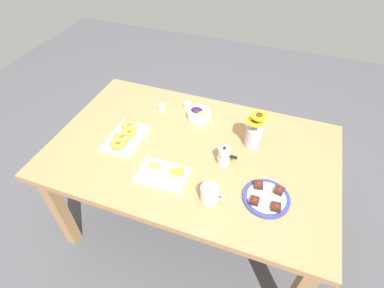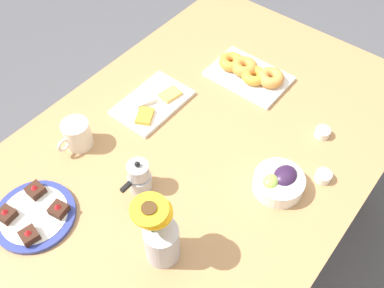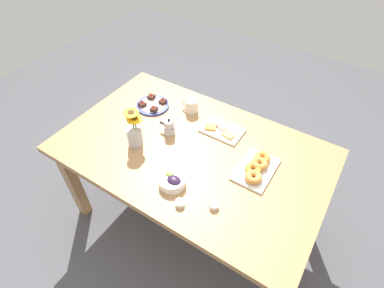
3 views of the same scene
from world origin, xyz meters
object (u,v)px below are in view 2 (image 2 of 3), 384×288
at_px(dining_table, 192,168).
at_px(cheese_platter, 152,103).
at_px(coffee_mug, 77,134).
at_px(grape_bowl, 279,182).
at_px(jam_cup_honey, 323,176).
at_px(jam_cup_berry, 322,132).
at_px(croissant_platter, 250,73).
at_px(moka_pot, 139,177).
at_px(dessert_plate, 34,215).
at_px(flower_vase, 161,239).

relative_size(dining_table, cheese_platter, 6.15).
relative_size(dining_table, coffee_mug, 13.24).
xyz_separation_m(dining_table, coffee_mug, (0.20, -0.30, 0.13)).
height_order(grape_bowl, jam_cup_honey, grape_bowl).
xyz_separation_m(dining_table, grape_bowl, (-0.05, 0.28, 0.12)).
xyz_separation_m(cheese_platter, jam_cup_berry, (-0.24, 0.52, 0.01)).
relative_size(croissant_platter, moka_pot, 2.36).
xyz_separation_m(grape_bowl, croissant_platter, (-0.34, -0.33, -0.01)).
bearing_deg(jam_cup_berry, cheese_platter, -65.09).
distance_m(dessert_plate, moka_pot, 0.31).
height_order(coffee_mug, cheese_platter, coffee_mug).
xyz_separation_m(jam_cup_honey, moka_pot, (0.36, -0.41, 0.03)).
height_order(coffee_mug, jam_cup_berry, coffee_mug).
bearing_deg(moka_pot, cheese_platter, -144.01).
relative_size(coffee_mug, jam_cup_berry, 2.52).
relative_size(cheese_platter, moka_pot, 2.18).
bearing_deg(coffee_mug, cheese_platter, 166.37).
relative_size(grape_bowl, jam_cup_honey, 3.08).
bearing_deg(dessert_plate, jam_cup_honey, 137.42).
xyz_separation_m(dessert_plate, flower_vase, (-0.14, 0.35, 0.07)).
relative_size(coffee_mug, cheese_platter, 0.46).
distance_m(coffee_mug, flower_vase, 0.46).
bearing_deg(flower_vase, cheese_platter, -135.23).
bearing_deg(grape_bowl, croissant_platter, -135.94).
relative_size(dining_table, dessert_plate, 7.02).
xyz_separation_m(dining_table, croissant_platter, (-0.40, -0.05, 0.11)).
relative_size(cheese_platter, jam_cup_berry, 5.42).
bearing_deg(dining_table, coffee_mug, -56.52).
relative_size(jam_cup_berry, moka_pot, 0.40).
bearing_deg(moka_pot, coffee_mug, -89.20).
relative_size(dining_table, jam_cup_honey, 33.33).
bearing_deg(grape_bowl, dessert_plate, -43.27).
bearing_deg(flower_vase, moka_pot, -121.95).
xyz_separation_m(croissant_platter, jam_cup_berry, (0.08, 0.34, -0.01)).
height_order(dining_table, dessert_plate, dessert_plate).
distance_m(cheese_platter, dessert_plate, 0.53).
xyz_separation_m(coffee_mug, moka_pot, (-0.00, 0.26, 0.00)).
height_order(coffee_mug, croissant_platter, coffee_mug).
relative_size(croissant_platter, jam_cup_berry, 5.86).
distance_m(dining_table, jam_cup_berry, 0.44).
bearing_deg(moka_pot, dining_table, 168.82).
relative_size(coffee_mug, moka_pot, 1.02).
height_order(grape_bowl, cheese_platter, grape_bowl).
bearing_deg(croissant_platter, grape_bowl, 44.06).
bearing_deg(dessert_plate, coffee_mug, -158.72).
bearing_deg(croissant_platter, dining_table, 7.38).
bearing_deg(flower_vase, grape_bowl, 160.38).
xyz_separation_m(jam_cup_honey, flower_vase, (0.47, -0.22, 0.07)).
relative_size(coffee_mug, croissant_platter, 0.43).
relative_size(grape_bowl, flower_vase, 0.63).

